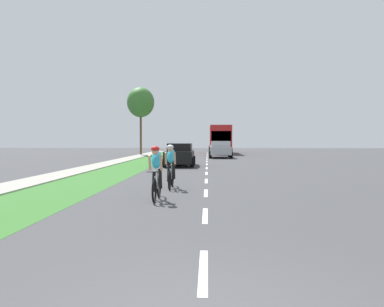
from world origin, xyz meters
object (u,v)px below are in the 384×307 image
at_px(sedan_black, 180,155).
at_px(street_tree_far, 141,103).
at_px(cyclist_trailing, 171,166).
at_px(bus_red, 220,138).
at_px(cyclist_lead, 156,172).
at_px(pickup_silver, 220,149).

relative_size(sedan_black, street_tree_far, 0.55).
height_order(cyclist_trailing, bus_red, bus_red).
relative_size(cyclist_lead, bus_red, 0.15).
height_order(cyclist_lead, sedan_black, cyclist_lead).
distance_m(cyclist_trailing, sedan_black, 11.83).
relative_size(sedan_black, pickup_silver, 0.84).
bearing_deg(cyclist_trailing, pickup_silver, 83.85).
distance_m(sedan_black, street_tree_far, 20.59).
distance_m(cyclist_lead, bus_red, 38.62).
bearing_deg(bus_red, cyclist_trailing, -94.60).
distance_m(cyclist_trailing, street_tree_far, 31.90).
xyz_separation_m(cyclist_lead, bus_red, (3.03, 38.48, 1.17)).
distance_m(cyclist_lead, sedan_black, 14.57).
bearing_deg(bus_red, cyclist_lead, -94.50).
bearing_deg(pickup_silver, cyclist_trailing, -96.15).
relative_size(pickup_silver, bus_red, 0.44).
xyz_separation_m(cyclist_lead, cyclist_trailing, (0.16, 2.75, 0.00)).
relative_size(bus_red, street_tree_far, 1.47).
xyz_separation_m(cyclist_trailing, pickup_silver, (2.57, 23.86, 0.02)).
height_order(sedan_black, bus_red, bus_red).
bearing_deg(cyclist_trailing, sedan_black, 92.57).
distance_m(cyclist_lead, cyclist_trailing, 2.75).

